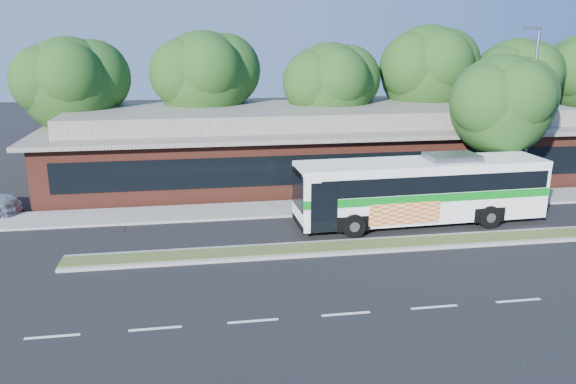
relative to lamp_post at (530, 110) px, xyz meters
The scene contains 13 objects.
ground 12.31m from the lamp_post, 147.90° to the right, with size 120.00×120.00×0.00m, color black.
median_strip 12.00m from the lamp_post, 150.55° to the right, with size 26.00×1.10×0.15m, color #455C27.
sidewalk 10.73m from the lamp_post, behind, with size 44.00×2.60×0.12m, color gray.
parking_lot 28.28m from the lamp_post, behind, with size 14.00×12.00×0.01m, color black.
plaza_building 12.17m from the lamp_post, 143.84° to the left, with size 33.20×11.20×4.45m.
lamp_post is the anchor object (origin of this frame).
tree_bg_a 25.84m from the lamp_post, 159.27° to the left, with size 6.47×5.80×8.63m.
tree_bg_b 19.10m from the lamp_post, 147.83° to the left, with size 6.69×6.00×9.00m.
tree_bg_c 12.27m from the lamp_post, 131.77° to the left, with size 6.24×5.60×8.26m.
tree_bg_d 10.32m from the lamp_post, 96.28° to the left, with size 6.91×6.20×9.37m.
tree_bg_e 10.38m from the lamp_post, 62.02° to the left, with size 6.47×5.80×8.50m.
transit_bus 7.95m from the lamp_post, 157.88° to the right, with size 11.92×3.09×3.32m.
sidewalk_tree 1.24m from the lamp_post, 163.98° to the left, with size 5.81×5.21×7.77m.
Camera 1 is at (-7.41, -20.83, 8.64)m, focal length 35.00 mm.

